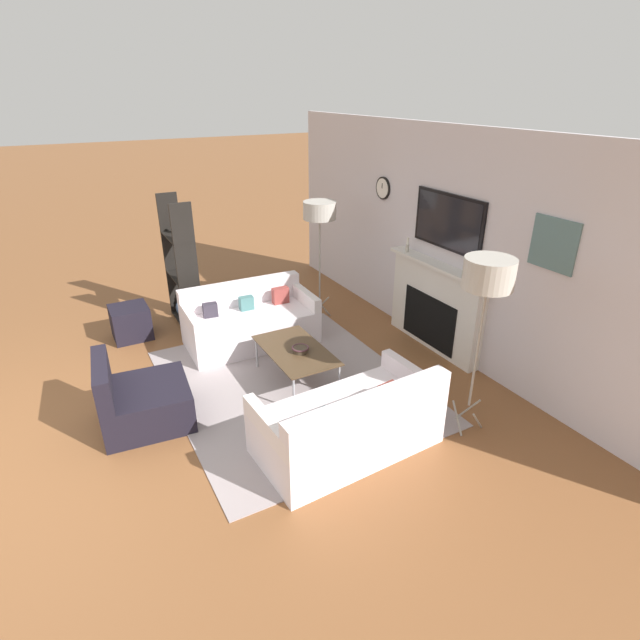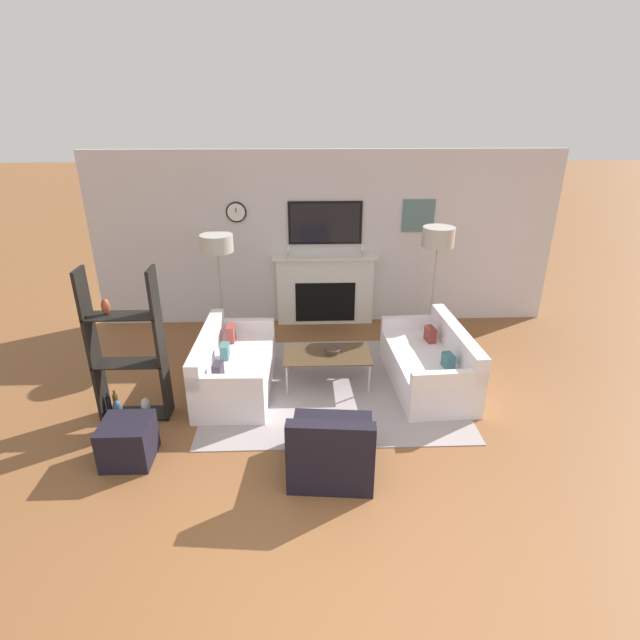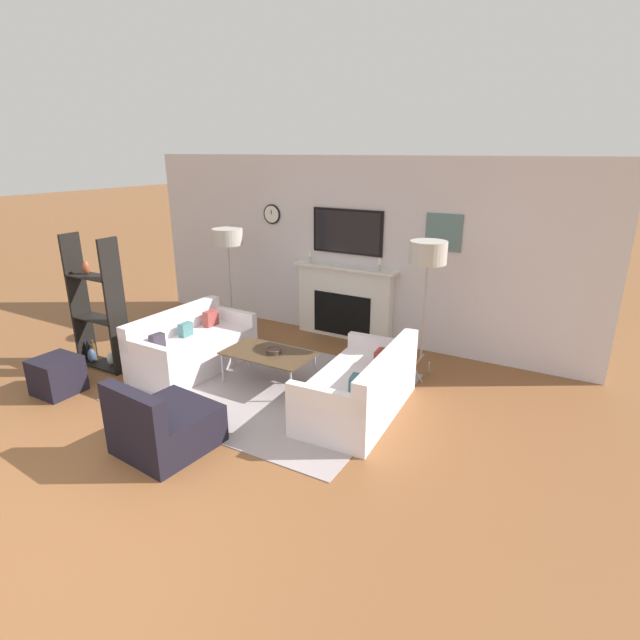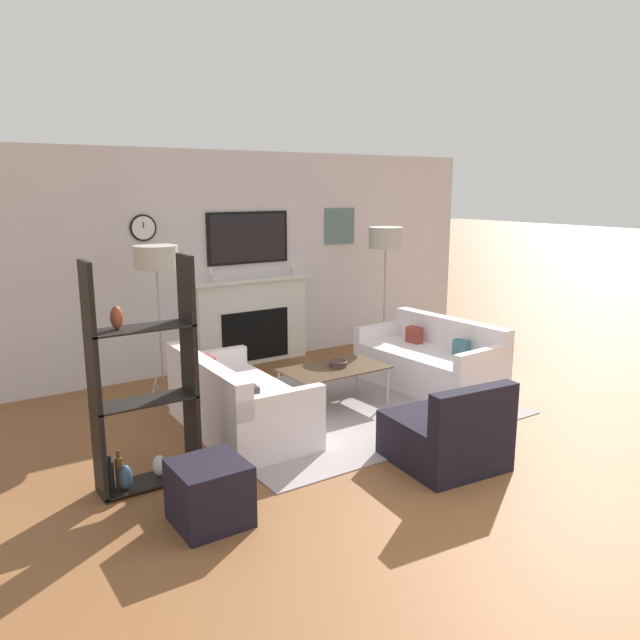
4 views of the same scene
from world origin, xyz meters
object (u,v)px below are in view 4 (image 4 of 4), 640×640
object	(u,v)px
decorative_bowl	(338,363)
floor_lamp_right	(386,239)
couch_left	(237,404)
armchair	(447,436)
shelf_unit	(142,390)
coffee_table	(334,370)
ottoman	(209,493)
couch_right	(431,363)
floor_lamp_left	(156,259)

from	to	relation	value
decorative_bowl	floor_lamp_right	bearing A→B (deg)	35.45
couch_left	decorative_bowl	distance (m)	1.26
armchair	shelf_unit	bearing A→B (deg)	155.02
coffee_table	ottoman	bearing A→B (deg)	-144.88
couch_right	floor_lamp_right	xyz separation A→B (m)	(0.28, 1.19, 1.32)
couch_left	coffee_table	size ratio (longest dim) A/B	1.52
couch_right	couch_left	bearing A→B (deg)	-179.98
armchair	floor_lamp_left	world-z (taller)	floor_lamp_left
couch_right	coffee_table	xyz separation A→B (m)	(-1.30, 0.09, 0.11)
floor_lamp_left	ottoman	xyz separation A→B (m)	(-0.60, -2.55, -1.32)
coffee_table	shelf_unit	bearing A→B (deg)	-163.43
couch_right	shelf_unit	size ratio (longest dim) A/B	0.96
floor_lamp_left	couch_right	bearing A→B (deg)	-23.39
coffee_table	floor_lamp_right	world-z (taller)	floor_lamp_right
couch_left	floor_lamp_right	xyz separation A→B (m)	(2.75, 1.19, 1.32)
ottoman	couch_left	bearing A→B (deg)	57.03
couch_right	shelf_unit	distance (m)	3.61
couch_right	floor_lamp_right	size ratio (longest dim) A/B	0.96
armchair	floor_lamp_right	bearing A→B (deg)	59.80
couch_left	shelf_unit	size ratio (longest dim) A/B	0.94
couch_left	ottoman	bearing A→B (deg)	-122.97
decorative_bowl	shelf_unit	xyz separation A→B (m)	(-2.30, -0.69, 0.33)
decorative_bowl	floor_lamp_left	size ratio (longest dim) A/B	0.11
couch_left	decorative_bowl	xyz separation A→B (m)	(1.25, 0.12, 0.17)
couch_left	shelf_unit	world-z (taller)	shelf_unit
coffee_table	shelf_unit	xyz separation A→B (m)	(-2.23, -0.66, 0.38)
armchair	couch_left	bearing A→B (deg)	125.51
armchair	coffee_table	world-z (taller)	armchair
coffee_table	floor_lamp_right	size ratio (longest dim) A/B	0.62
floor_lamp_right	ottoman	size ratio (longest dim) A/B	3.69
couch_right	ottoman	world-z (taller)	couch_right
ottoman	armchair	bearing A→B (deg)	-6.70
shelf_unit	ottoman	distance (m)	0.97
couch_left	armchair	world-z (taller)	armchair
couch_left	floor_lamp_left	distance (m)	1.76
couch_right	shelf_unit	bearing A→B (deg)	-170.78
shelf_unit	armchair	bearing A→B (deg)	-24.98
coffee_table	decorative_bowl	xyz separation A→B (m)	(0.07, 0.03, 0.06)
armchair	ottoman	xyz separation A→B (m)	(-2.01, 0.24, -0.03)
armchair	ottoman	bearing A→B (deg)	173.30
decorative_bowl	couch_left	bearing A→B (deg)	-174.58
couch_left	couch_right	distance (m)	2.47
couch_left	couch_right	xyz separation A→B (m)	(2.47, 0.00, 0.00)
couch_left	floor_lamp_right	distance (m)	3.28
coffee_table	ottoman	distance (m)	2.52
ottoman	couch_right	bearing A→B (deg)	22.00
floor_lamp_left	ottoman	world-z (taller)	floor_lamp_left
shelf_unit	couch_right	bearing A→B (deg)	9.22
floor_lamp_right	shelf_unit	size ratio (longest dim) A/B	1.00
decorative_bowl	ottoman	distance (m)	2.59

